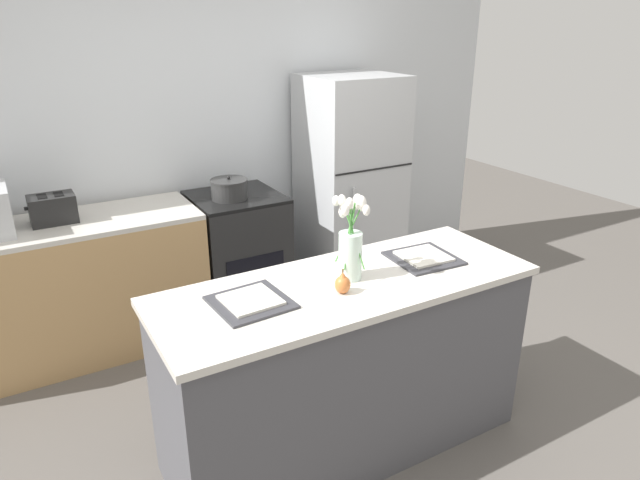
{
  "coord_description": "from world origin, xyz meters",
  "views": [
    {
      "loc": [
        -1.29,
        -1.98,
        2.07
      ],
      "look_at": [
        0.0,
        0.25,
        1.04
      ],
      "focal_mm": 32.0,
      "sensor_mm": 36.0,
      "label": 1
    }
  ],
  "objects_px": {
    "pear_figurine": "(343,284)",
    "plate_setting_left": "(251,301)",
    "cooking_pot": "(229,189)",
    "refrigerator": "(350,185)",
    "stove_range": "(239,255)",
    "toaster": "(53,209)",
    "flower_vase": "(351,245)",
    "plate_setting_right": "(424,257)"
  },
  "relations": [
    {
      "from": "pear_figurine",
      "to": "plate_setting_left",
      "type": "bearing_deg",
      "value": 164.22
    },
    {
      "from": "pear_figurine",
      "to": "cooking_pot",
      "type": "distance_m",
      "value": 1.64
    },
    {
      "from": "cooking_pot",
      "to": "refrigerator",
      "type": "bearing_deg",
      "value": 2.96
    },
    {
      "from": "stove_range",
      "to": "toaster",
      "type": "xyz_separation_m",
      "value": [
        -1.15,
        0.03,
        0.53
      ]
    },
    {
      "from": "stove_range",
      "to": "refrigerator",
      "type": "bearing_deg",
      "value": 0.04
    },
    {
      "from": "pear_figurine",
      "to": "cooking_pot",
      "type": "xyz_separation_m",
      "value": [
        0.12,
        1.63,
        -0.01
      ]
    },
    {
      "from": "flower_vase",
      "to": "toaster",
      "type": "bearing_deg",
      "value": 124.15
    },
    {
      "from": "cooking_pot",
      "to": "pear_figurine",
      "type": "bearing_deg",
      "value": -94.11
    },
    {
      "from": "pear_figurine",
      "to": "plate_setting_right",
      "type": "xyz_separation_m",
      "value": [
        0.55,
        0.11,
        -0.04
      ]
    },
    {
      "from": "stove_range",
      "to": "plate_setting_left",
      "type": "relative_size",
      "value": 2.73
    },
    {
      "from": "stove_range",
      "to": "flower_vase",
      "type": "distance_m",
      "value": 1.7
    },
    {
      "from": "plate_setting_left",
      "to": "stove_range",
      "type": "bearing_deg",
      "value": 70.12
    },
    {
      "from": "flower_vase",
      "to": "cooking_pot",
      "type": "relative_size",
      "value": 1.63
    },
    {
      "from": "cooking_pot",
      "to": "flower_vase",
      "type": "bearing_deg",
      "value": -90.24
    },
    {
      "from": "stove_range",
      "to": "flower_vase",
      "type": "relative_size",
      "value": 2.18
    },
    {
      "from": "refrigerator",
      "to": "flower_vase",
      "type": "relative_size",
      "value": 4.05
    },
    {
      "from": "stove_range",
      "to": "refrigerator",
      "type": "distance_m",
      "value": 1.02
    },
    {
      "from": "plate_setting_right",
      "to": "toaster",
      "type": "distance_m",
      "value": 2.21
    },
    {
      "from": "plate_setting_right",
      "to": "toaster",
      "type": "height_order",
      "value": "toaster"
    },
    {
      "from": "flower_vase",
      "to": "plate_setting_left",
      "type": "xyz_separation_m",
      "value": [
        -0.5,
        -0.0,
        -0.16
      ]
    },
    {
      "from": "plate_setting_left",
      "to": "pear_figurine",
      "type": "bearing_deg",
      "value": -15.78
    },
    {
      "from": "stove_range",
      "to": "pear_figurine",
      "type": "distance_m",
      "value": 1.77
    },
    {
      "from": "refrigerator",
      "to": "flower_vase",
      "type": "height_order",
      "value": "refrigerator"
    },
    {
      "from": "pear_figurine",
      "to": "toaster",
      "type": "bearing_deg",
      "value": 119.66
    },
    {
      "from": "toaster",
      "to": "cooking_pot",
      "type": "relative_size",
      "value": 1.11
    },
    {
      "from": "plate_setting_left",
      "to": "plate_setting_right",
      "type": "xyz_separation_m",
      "value": [
        0.94,
        0.0,
        0.0
      ]
    },
    {
      "from": "stove_range",
      "to": "toaster",
      "type": "height_order",
      "value": "toaster"
    },
    {
      "from": "pear_figurine",
      "to": "refrigerator",
      "type": "bearing_deg",
      "value": 56.16
    },
    {
      "from": "refrigerator",
      "to": "toaster",
      "type": "bearing_deg",
      "value": 179.21
    },
    {
      "from": "plate_setting_left",
      "to": "plate_setting_right",
      "type": "relative_size",
      "value": 1.0
    },
    {
      "from": "flower_vase",
      "to": "pear_figurine",
      "type": "relative_size",
      "value": 3.56
    },
    {
      "from": "flower_vase",
      "to": "plate_setting_right",
      "type": "distance_m",
      "value": 0.46
    },
    {
      "from": "refrigerator",
      "to": "cooking_pot",
      "type": "distance_m",
      "value": 1.02
    },
    {
      "from": "stove_range",
      "to": "plate_setting_right",
      "type": "bearing_deg",
      "value": -76.8
    },
    {
      "from": "refrigerator",
      "to": "flower_vase",
      "type": "distance_m",
      "value": 1.89
    },
    {
      "from": "plate_setting_left",
      "to": "toaster",
      "type": "height_order",
      "value": "toaster"
    },
    {
      "from": "stove_range",
      "to": "plate_setting_right",
      "type": "height_order",
      "value": "plate_setting_right"
    },
    {
      "from": "refrigerator",
      "to": "flower_vase",
      "type": "bearing_deg",
      "value": -122.93
    },
    {
      "from": "stove_range",
      "to": "plate_setting_left",
      "type": "bearing_deg",
      "value": -109.88
    },
    {
      "from": "refrigerator",
      "to": "pear_figurine",
      "type": "xyz_separation_m",
      "value": [
        -1.13,
        -1.68,
        0.14
      ]
    },
    {
      "from": "cooking_pot",
      "to": "plate_setting_right",
      "type": "bearing_deg",
      "value": -74.2
    },
    {
      "from": "plate_setting_left",
      "to": "toaster",
      "type": "bearing_deg",
      "value": 110.07
    }
  ]
}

